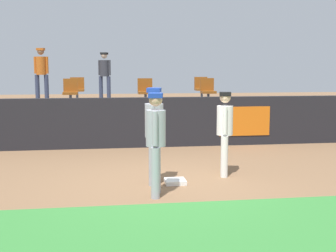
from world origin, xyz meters
name	(u,v)px	position (x,y,z in m)	size (l,w,h in m)	color
ground_plane	(165,185)	(0.00, 0.00, 0.00)	(60.00, 60.00, 0.00)	#846042
grass_foreground_strip	(190,234)	(0.00, -2.57, 0.00)	(18.00, 2.80, 0.01)	#388438
first_base	(175,181)	(0.21, 0.06, 0.04)	(0.40, 0.40, 0.08)	white
player_fielder_home	(225,128)	(1.33, 0.58, 1.01)	(0.43, 0.52, 1.75)	white
player_runner_visitor	(154,129)	(-0.19, 0.13, 1.08)	(0.44, 0.51, 1.86)	#9EA3AD
player_coach_visitor	(156,137)	(-0.25, -0.70, 1.05)	(0.40, 0.50, 1.81)	#9EA3AD
field_wall	(146,122)	(0.01, 4.13, 0.70)	(18.00, 0.26, 1.41)	black
bleacher_platform	(139,118)	(0.00, 6.70, 0.53)	(18.00, 4.80, 1.07)	#59595E
seat_front_left	(71,91)	(-2.17, 5.57, 1.54)	(0.44, 0.44, 0.84)	#4C4C51
seat_front_right	(208,90)	(2.13, 5.57, 1.54)	(0.44, 0.44, 0.84)	#4C4C51
seat_back_right	(201,87)	(2.31, 7.37, 1.54)	(0.47, 0.44, 0.84)	#4C4C51
seat_back_left	(77,88)	(-2.08, 7.37, 1.54)	(0.48, 0.44, 0.84)	#4C4C51
seat_front_center	(145,90)	(0.13, 5.57, 1.54)	(0.46, 0.44, 0.84)	#4C4C51
spectator_hooded	(41,70)	(-3.38, 8.22, 2.15)	(0.52, 0.41, 1.87)	#33384C
spectator_capped	(105,72)	(-1.13, 8.44, 2.07)	(0.46, 0.43, 1.73)	#33384C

